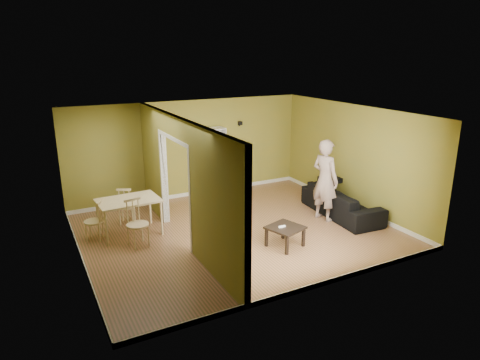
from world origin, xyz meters
The scene contains 15 objects.
room_shell centered at (0.00, 0.00, 1.30)m, with size 6.50×6.50×6.50m.
partition centered at (-1.20, 0.00, 1.30)m, with size 0.22×5.50×2.60m, color olive, non-canonical shape.
wall_speaker centered at (1.50, 2.69, 1.90)m, with size 0.10×0.10×0.10m, color black.
sofa centered at (2.70, -0.31, 0.44)m, with size 0.98×2.28×0.87m, color #262528.
person centered at (2.16, -0.31, 1.13)m, with size 0.64×0.82×2.26m, color slate.
bookshelf centered at (0.54, 2.60, 0.93)m, with size 0.78×0.34×1.86m.
paper_box_teal centered at (0.48, 2.56, 0.87)m, with size 0.46×0.30×0.24m, color #206153.
paper_box_navy_b centered at (0.53, 2.56, 1.23)m, with size 0.41×0.27×0.21m, color navy.
paper_box_navy_c centered at (0.53, 2.56, 1.42)m, with size 0.39×0.25×0.20m, color #0E2449.
coffee_table centered at (0.53, -1.14, 0.36)m, with size 0.64×0.64×0.43m.
game_controller centered at (0.46, -1.13, 0.44)m, with size 0.15×0.04×0.03m, color white.
dining_table centered at (-2.11, 0.92, 0.72)m, with size 1.27×0.85×0.80m.
chair_left centered at (-2.84, 0.98, 0.43)m, with size 0.40×0.40×0.87m, color tan, non-canonical shape.
chair_near centered at (-2.10, 0.26, 0.49)m, with size 0.45×0.45×0.98m, color #D4BD83, non-canonical shape.
chair_far centered at (-2.02, 1.56, 0.45)m, with size 0.41×0.41×0.89m, color tan, non-canonical shape.
Camera 1 is at (-3.96, -7.79, 3.83)m, focal length 32.00 mm.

